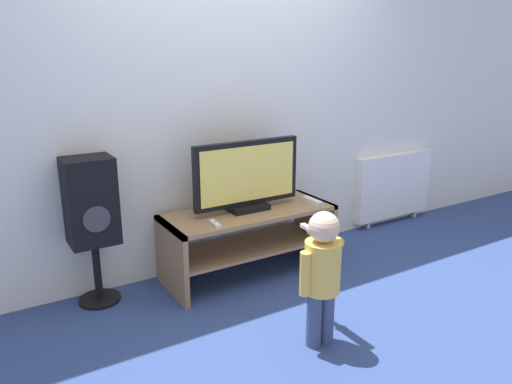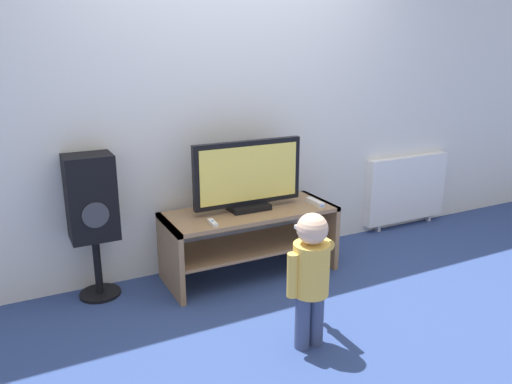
# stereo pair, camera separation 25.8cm
# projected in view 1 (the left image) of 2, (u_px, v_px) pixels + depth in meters

# --- Properties ---
(ground_plane) EXTENTS (16.00, 16.00, 0.00)m
(ground_plane) POSITION_uv_depth(u_px,v_px,m) (267.00, 286.00, 3.54)
(ground_plane) COLOR navy
(wall_back) EXTENTS (10.00, 0.06, 2.60)m
(wall_back) POSITION_uv_depth(u_px,v_px,m) (225.00, 94.00, 3.65)
(wall_back) COLOR silver
(wall_back) RESTS_ON ground_plane
(tv_stand) EXTENTS (1.25, 0.51, 0.50)m
(tv_stand) POSITION_uv_depth(u_px,v_px,m) (249.00, 232.00, 3.65)
(tv_stand) COLOR #93704C
(tv_stand) RESTS_ON ground_plane
(television) EXTENTS (0.83, 0.20, 0.50)m
(television) POSITION_uv_depth(u_px,v_px,m) (247.00, 176.00, 3.55)
(television) COLOR black
(television) RESTS_ON tv_stand
(game_console) EXTENTS (0.05, 0.19, 0.04)m
(game_console) POSITION_uv_depth(u_px,v_px,m) (312.00, 201.00, 3.75)
(game_console) COLOR white
(game_console) RESTS_ON tv_stand
(remote_primary) EXTENTS (0.04, 0.13, 0.03)m
(remote_primary) POSITION_uv_depth(u_px,v_px,m) (215.00, 224.00, 3.29)
(remote_primary) COLOR white
(remote_primary) RESTS_ON tv_stand
(child) EXTENTS (0.30, 0.45, 0.79)m
(child) POSITION_uv_depth(u_px,v_px,m) (321.00, 267.00, 2.74)
(child) COLOR #3F4C72
(child) RESTS_ON ground_plane
(speaker_tower) EXTENTS (0.30, 0.27, 0.98)m
(speaker_tower) POSITION_uv_depth(u_px,v_px,m) (91.00, 206.00, 3.15)
(speaker_tower) COLOR black
(speaker_tower) RESTS_ON ground_plane
(radiator) EXTENTS (0.89, 0.08, 0.67)m
(radiator) POSITION_uv_depth(u_px,v_px,m) (394.00, 186.00, 4.74)
(radiator) COLOR white
(radiator) RESTS_ON ground_plane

